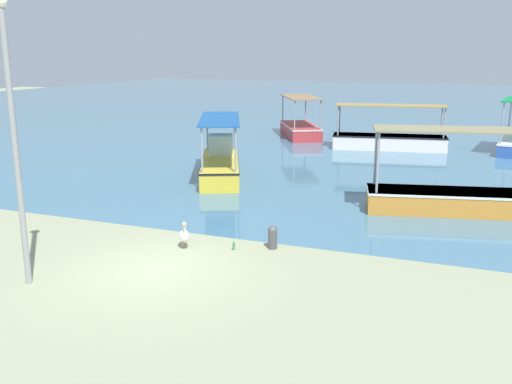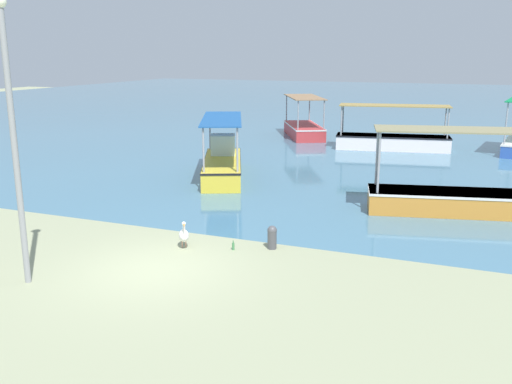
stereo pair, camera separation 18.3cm
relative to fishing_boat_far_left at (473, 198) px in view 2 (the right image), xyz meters
name	(u,v)px [view 2 (the right image)]	position (x,y,z in m)	size (l,w,h in m)	color
ground	(154,270)	(-7.17, -8.36, -0.56)	(120.00, 120.00, 0.00)	#969C77
harbor_water	(408,106)	(-7.17, 39.64, -0.55)	(110.00, 90.00, 0.00)	teal
fishing_boat_far_left	(473,198)	(0.00, 0.00, 0.00)	(7.05, 3.10, 2.83)	orange
fishing_boat_near_right	(392,140)	(-4.50, 12.12, 0.00)	(6.33, 2.64, 2.46)	white
fishing_boat_center	(223,162)	(-10.24, 2.20, 0.07)	(3.80, 6.01, 2.56)	gold
fishing_boat_far_right	(304,128)	(-10.54, 15.09, -0.01)	(4.04, 5.49, 2.55)	#C23739
pelican	(184,235)	(-7.29, -6.62, -0.18)	(0.55, 0.72, 0.80)	#E0997A
lamp_post	(13,131)	(-9.53, -10.13, 3.03)	(0.28, 0.28, 6.44)	gray
mooring_bollard	(272,236)	(-5.00, -5.78, -0.21)	(0.26, 0.26, 0.66)	#47474C
glass_bottle	(233,246)	(-5.95, -6.27, -0.45)	(0.07, 0.07, 0.27)	#3F7F4C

